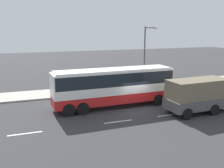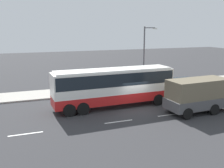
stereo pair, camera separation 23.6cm
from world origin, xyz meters
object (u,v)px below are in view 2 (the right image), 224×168
at_px(car_silver_hatch, 182,84).
at_px(street_lamp, 145,54).
at_px(cargo_truck, 206,94).
at_px(pedestrian_near_curb, 128,80).
at_px(coach_bus, 114,84).

height_order(car_silver_hatch, street_lamp, street_lamp).
height_order(cargo_truck, street_lamp, street_lamp).
height_order(car_silver_hatch, pedestrian_near_curb, pedestrian_near_curb).
distance_m(cargo_truck, street_lamp, 9.80).
bearing_deg(car_silver_hatch, pedestrian_near_curb, 152.88).
relative_size(car_silver_hatch, street_lamp, 0.65).
relative_size(cargo_truck, car_silver_hatch, 1.67).
bearing_deg(street_lamp, cargo_truck, -81.84).
xyz_separation_m(cargo_truck, street_lamp, (-1.34, 9.32, 2.73)).
distance_m(coach_bus, car_silver_hatch, 10.47).
xyz_separation_m(cargo_truck, car_silver_hatch, (2.60, 7.13, -0.81)).
distance_m(coach_bus, pedestrian_near_curb, 7.53).
bearing_deg(cargo_truck, car_silver_hatch, 67.03).
bearing_deg(cargo_truck, street_lamp, 95.24).
xyz_separation_m(cargo_truck, pedestrian_near_curb, (-3.16, 10.23, -0.53)).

